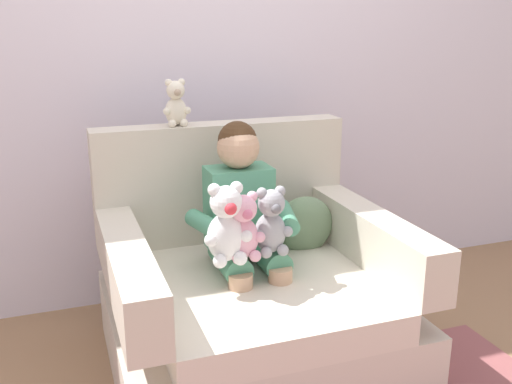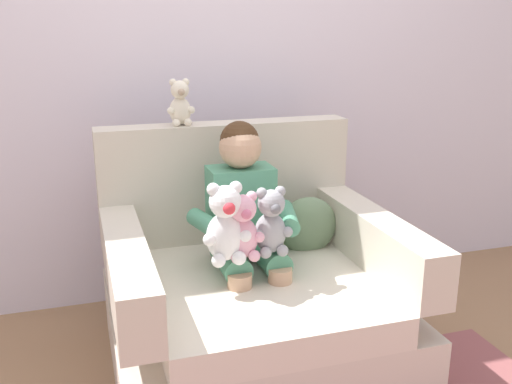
{
  "view_description": "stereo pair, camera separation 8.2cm",
  "coord_description": "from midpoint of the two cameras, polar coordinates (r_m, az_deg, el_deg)",
  "views": [
    {
      "loc": [
        -0.7,
        -1.98,
        1.37
      ],
      "look_at": [
        -0.01,
        -0.05,
        0.77
      ],
      "focal_mm": 40.56,
      "sensor_mm": 36.0,
      "label": 1
    },
    {
      "loc": [
        -0.62,
        -2.0,
        1.37
      ],
      "look_at": [
        -0.01,
        -0.05,
        0.77
      ],
      "focal_mm": 40.56,
      "sensor_mm": 36.0,
      "label": 2
    }
  ],
  "objects": [
    {
      "name": "plush_grey",
      "position": [
        2.17,
        2.57,
        -3.08
      ],
      "size": [
        0.16,
        0.13,
        0.26
      ],
      "rotation": [
        0.0,
        0.0,
        0.14
      ],
      "color": "#9E9EA3",
      "rests_on": "armchair"
    },
    {
      "name": "armchair",
      "position": [
        2.4,
        0.51,
        -10.23
      ],
      "size": [
        1.12,
        1.02,
        0.94
      ],
      "color": "beige",
      "rests_on": "ground"
    },
    {
      "name": "seated_child",
      "position": [
        2.3,
        -0.04,
        -2.36
      ],
      "size": [
        0.45,
        0.39,
        0.82
      ],
      "rotation": [
        0.0,
        0.0,
        -0.05
      ],
      "color": "#4C9370",
      "rests_on": "armchair"
    },
    {
      "name": "back_wall",
      "position": [
        2.89,
        -4.37,
        15.03
      ],
      "size": [
        6.0,
        0.1,
        2.6
      ],
      "primitive_type": "cube",
      "color": "silver",
      "rests_on": "ground"
    },
    {
      "name": "plush_cream_on_backrest",
      "position": [
        2.49,
        -6.55,
        8.64
      ],
      "size": [
        0.12,
        0.1,
        0.2
      ],
      "rotation": [
        0.0,
        0.0,
        0.04
      ],
      "color": "silver",
      "rests_on": "armchair"
    },
    {
      "name": "plush_white",
      "position": [
        2.09,
        -1.92,
        -3.3
      ],
      "size": [
        0.18,
        0.15,
        0.3
      ],
      "rotation": [
        0.0,
        0.0,
        -0.17
      ],
      "color": "white",
      "rests_on": "armchair"
    },
    {
      "name": "ground_plane",
      "position": [
        2.5,
        0.84,
        -16.72
      ],
      "size": [
        8.0,
        8.0,
        0.0
      ],
      "primitive_type": "plane",
      "color": "#936D4C"
    },
    {
      "name": "throw_pillow",
      "position": [
        2.53,
        6.02,
        -3.34
      ],
      "size": [
        0.27,
        0.14,
        0.26
      ],
      "primitive_type": "ellipsoid",
      "rotation": [
        0.0,
        0.0,
        -0.08
      ],
      "color": "slate",
      "rests_on": "armchair"
    },
    {
      "name": "plush_pink",
      "position": [
        2.12,
        -0.21,
        -3.6
      ],
      "size": [
        0.15,
        0.12,
        0.26
      ],
      "rotation": [
        0.0,
        0.0,
        0.15
      ],
      "color": "#EAA8BC",
      "rests_on": "armchair"
    }
  ]
}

